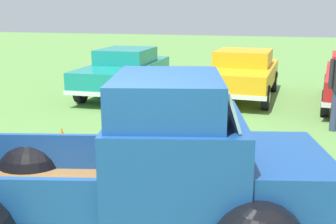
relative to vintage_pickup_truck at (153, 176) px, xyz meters
name	(u,v)px	position (x,y,z in m)	size (l,w,h in m)	color
vintage_pickup_truck	(153,176)	(0.00, 0.00, 0.00)	(4.94, 3.58, 1.96)	black
show_car_0	(125,69)	(-3.55, 7.95, 0.03)	(1.99, 4.77, 1.43)	black
show_car_1	(242,72)	(0.06, 8.43, 0.03)	(2.01, 4.37, 1.43)	black
lane_cone_1	(63,144)	(-2.33, 1.96, -0.45)	(0.36, 0.36, 0.63)	black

